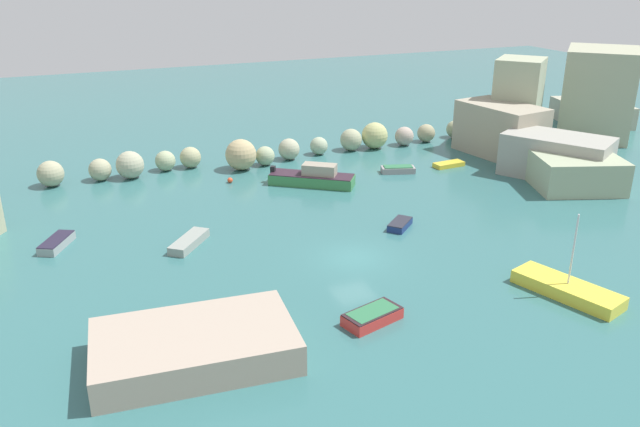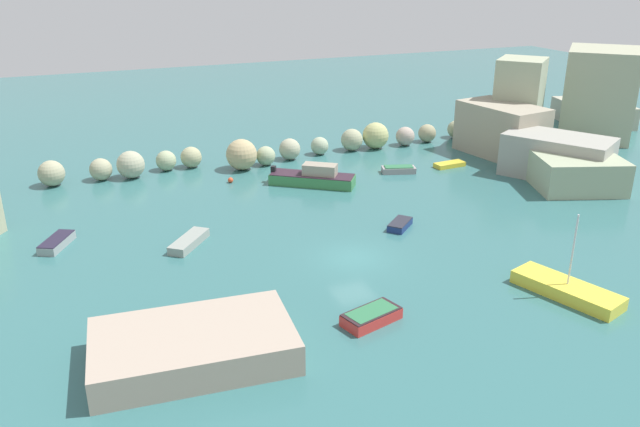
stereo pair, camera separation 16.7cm
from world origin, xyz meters
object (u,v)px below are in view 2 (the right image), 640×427
channel_buoy (231,180)px  moored_boat_6 (236,345)px  moored_boat_0 (567,290)px  moored_boat_8 (399,170)px  moored_boat_4 (371,316)px  moored_boat_2 (449,165)px  moored_boat_1 (189,242)px  stone_dock (193,346)px  moored_boat_5 (57,243)px  moored_boat_3 (314,178)px  moored_boat_7 (400,225)px

channel_buoy → moored_boat_6: bearing=-104.7°
moored_boat_0 → moored_boat_8: (2.23, 22.83, -0.10)m
moored_boat_0 → moored_boat_4: bearing=63.9°
channel_buoy → moored_boat_8: (14.16, -3.01, 0.06)m
moored_boat_6 → moored_boat_8: bearing=158.4°
moored_boat_2 → moored_boat_6: moored_boat_6 is taller
moored_boat_1 → moored_boat_8: size_ratio=1.14×
moored_boat_2 → moored_boat_6: bearing=35.4°
moored_boat_6 → stone_dock: bearing=-66.3°
channel_buoy → moored_boat_5: moored_boat_5 is taller
channel_buoy → moored_boat_2: bearing=-9.6°
moored_boat_3 → moored_boat_4: size_ratio=2.01×
channel_buoy → moored_boat_1: bearing=-117.5°
stone_dock → moored_boat_1: stone_dock is taller
channel_buoy → stone_dock: bearing=-109.0°
moored_boat_5 → moored_boat_7: bearing=103.7°
moored_boat_7 → moored_boat_8: 12.39m
stone_dock → moored_boat_6: size_ratio=2.92×
moored_boat_7 → moored_boat_0: bearing=66.1°
moored_boat_0 → moored_boat_3: size_ratio=0.93×
moored_boat_1 → moored_boat_6: moored_boat_6 is taller
channel_buoy → moored_boat_6: size_ratio=0.14×
moored_boat_5 → moored_boat_6: bearing=53.4°
channel_buoy → moored_boat_2: 19.47m
moored_boat_4 → moored_boat_3: bearing=60.0°
moored_boat_8 → moored_boat_5: bearing=28.5°
moored_boat_2 → moored_boat_7: moored_boat_7 is taller
moored_boat_3 → moored_boat_5: bearing=-129.9°
moored_boat_5 → channel_buoy: bearing=149.0°
moored_boat_4 → moored_boat_2: bearing=33.0°
moored_boat_2 → moored_boat_5: (-32.91, -4.87, 0.10)m
moored_boat_2 → moored_boat_8: 5.04m
moored_boat_4 → moored_boat_6: 7.08m
moored_boat_3 → moored_boat_8: size_ratio=2.18×
moored_boat_6 → moored_boat_4: bearing=111.2°
moored_boat_1 → moored_boat_3: bearing=163.6°
moored_boat_6 → moored_boat_8: size_ratio=1.01×
moored_boat_0 → moored_boat_8: moored_boat_0 is taller
moored_boat_7 → stone_dock: bearing=-9.6°
channel_buoy → moored_boat_1: (-5.82, -11.20, 0.05)m
moored_boat_0 → moored_boat_8: bearing=-23.2°
moored_boat_5 → moored_boat_1: bearing=97.1°
moored_boat_0 → moored_boat_1: bearing=32.8°
stone_dock → moored_boat_5: 16.82m
moored_boat_7 → moored_boat_8: (5.95, 10.87, 0.04)m
moored_boat_6 → moored_boat_5: bearing=-132.3°
moored_boat_5 → moored_boat_7: moored_boat_5 is taller
moored_boat_3 → stone_dock: bearing=-88.5°
moored_boat_2 → moored_boat_5: 33.27m
moored_boat_8 → moored_boat_4: bearing=75.8°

